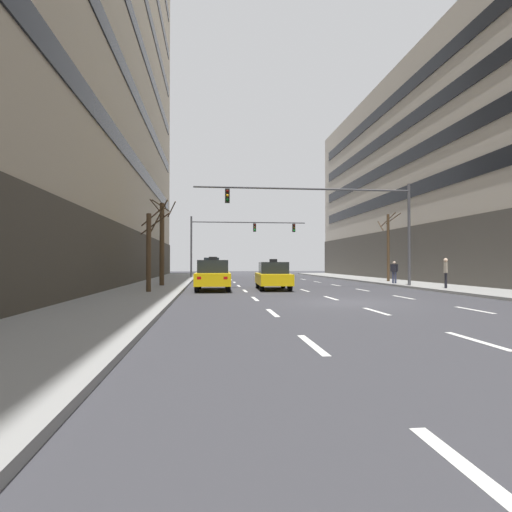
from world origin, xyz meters
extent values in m
plane|color=#38383D|center=(0.00, 0.00, 0.00)|extent=(120.00, 120.00, 0.00)
cube|color=gray|center=(-8.73, 0.00, 0.07)|extent=(3.94, 80.00, 0.14)
cube|color=black|center=(-10.65, 0.00, 8.80)|extent=(0.08, 76.00, 1.10)
cube|color=silver|center=(-3.38, -13.00, 0.00)|extent=(0.16, 2.00, 0.01)
cube|color=silver|center=(-3.38, -8.00, 0.00)|extent=(0.16, 2.00, 0.01)
cube|color=silver|center=(-3.38, -3.00, 0.00)|extent=(0.16, 2.00, 0.01)
cube|color=silver|center=(-3.38, 2.00, 0.00)|extent=(0.16, 2.00, 0.01)
cube|color=silver|center=(-3.38, 7.00, 0.00)|extent=(0.16, 2.00, 0.01)
cube|color=silver|center=(-3.38, 12.00, 0.00)|extent=(0.16, 2.00, 0.01)
cube|color=silver|center=(-3.38, 17.00, 0.00)|extent=(0.16, 2.00, 0.01)
cube|color=silver|center=(-3.38, 22.00, 0.00)|extent=(0.16, 2.00, 0.01)
cube|color=silver|center=(-3.38, 27.00, 0.00)|extent=(0.16, 2.00, 0.01)
cube|color=silver|center=(-3.38, 32.00, 0.00)|extent=(0.16, 2.00, 0.01)
cube|color=silver|center=(0.00, -8.00, 0.00)|extent=(0.16, 2.00, 0.01)
cube|color=silver|center=(0.00, -3.00, 0.00)|extent=(0.16, 2.00, 0.01)
cube|color=silver|center=(0.00, 2.00, 0.00)|extent=(0.16, 2.00, 0.01)
cube|color=silver|center=(0.00, 7.00, 0.00)|extent=(0.16, 2.00, 0.01)
cube|color=silver|center=(0.00, 12.00, 0.00)|extent=(0.16, 2.00, 0.01)
cube|color=silver|center=(0.00, 17.00, 0.00)|extent=(0.16, 2.00, 0.01)
cube|color=silver|center=(0.00, 22.00, 0.00)|extent=(0.16, 2.00, 0.01)
cube|color=silver|center=(0.00, 27.00, 0.00)|extent=(0.16, 2.00, 0.01)
cube|color=silver|center=(0.00, 32.00, 0.00)|extent=(0.16, 2.00, 0.01)
cube|color=silver|center=(3.38, -3.00, 0.00)|extent=(0.16, 2.00, 0.01)
cube|color=silver|center=(3.38, 2.00, 0.00)|extent=(0.16, 2.00, 0.01)
cube|color=silver|center=(3.38, 7.00, 0.00)|extent=(0.16, 2.00, 0.01)
cube|color=silver|center=(3.38, 12.00, 0.00)|extent=(0.16, 2.00, 0.01)
cube|color=silver|center=(3.38, 17.00, 0.00)|extent=(0.16, 2.00, 0.01)
cube|color=silver|center=(3.38, 22.00, 0.00)|extent=(0.16, 2.00, 0.01)
cube|color=silver|center=(3.38, 27.00, 0.00)|extent=(0.16, 2.00, 0.01)
cube|color=silver|center=(3.38, 32.00, 0.00)|extent=(0.16, 2.00, 0.01)
cylinder|color=black|center=(-5.94, 8.93, 0.34)|extent=(0.24, 0.69, 0.68)
cylinder|color=black|center=(-4.29, 8.89, 0.34)|extent=(0.24, 0.69, 0.68)
cylinder|color=black|center=(-6.01, 6.13, 0.34)|extent=(0.24, 0.69, 0.68)
cylinder|color=black|center=(-4.35, 6.10, 0.34)|extent=(0.24, 0.69, 0.68)
cube|color=yellow|center=(-5.15, 7.51, 0.67)|extent=(2.01, 4.60, 0.66)
cube|color=black|center=(-5.15, 7.31, 1.36)|extent=(1.70, 2.01, 0.70)
cube|color=white|center=(-5.76, 9.77, 0.79)|extent=(0.21, 0.09, 0.15)
cube|color=red|center=(-5.86, 5.29, 0.79)|extent=(0.21, 0.09, 0.15)
cube|color=white|center=(-4.43, 9.74, 0.79)|extent=(0.21, 0.09, 0.15)
cube|color=red|center=(-4.53, 5.26, 0.79)|extent=(0.21, 0.09, 0.15)
cube|color=black|center=(-5.15, 7.31, 1.80)|extent=(0.46, 0.22, 0.19)
cylinder|color=black|center=(-5.93, 30.27, 0.33)|extent=(0.22, 0.65, 0.65)
cylinder|color=black|center=(-4.35, 30.27, 0.33)|extent=(0.22, 0.65, 0.65)
cylinder|color=black|center=(-5.93, 27.61, 0.33)|extent=(0.22, 0.65, 0.65)
cylinder|color=black|center=(-4.36, 27.61, 0.33)|extent=(0.22, 0.65, 0.65)
cube|color=#1E512D|center=(-5.14, 28.94, 0.77)|extent=(1.82, 4.34, 0.89)
cube|color=black|center=(-5.14, 28.94, 1.65)|extent=(1.58, 2.56, 0.89)
cube|color=white|center=(-5.77, 31.06, 0.92)|extent=(0.20, 0.08, 0.14)
cube|color=red|center=(-5.78, 26.81, 0.92)|extent=(0.20, 0.08, 0.14)
cube|color=white|center=(-4.51, 31.06, 0.92)|extent=(0.20, 0.08, 0.14)
cube|color=red|center=(-4.51, 26.81, 0.92)|extent=(0.20, 0.08, 0.14)
cylinder|color=black|center=(-2.41, 9.15, 0.32)|extent=(0.24, 0.65, 0.64)
cylinder|color=black|center=(-0.86, 9.10, 0.32)|extent=(0.24, 0.65, 0.64)
cylinder|color=black|center=(-2.51, 6.53, 0.32)|extent=(0.24, 0.65, 0.64)
cylinder|color=black|center=(-0.96, 6.48, 0.32)|extent=(0.24, 0.65, 0.64)
cube|color=yellow|center=(-1.68, 7.81, 0.63)|extent=(1.95, 4.34, 0.62)
cube|color=black|center=(-1.69, 7.62, 1.27)|extent=(1.62, 1.90, 0.66)
cube|color=white|center=(-2.23, 9.93, 0.74)|extent=(0.20, 0.08, 0.14)
cube|color=red|center=(-2.39, 5.74, 0.74)|extent=(0.20, 0.08, 0.14)
cube|color=white|center=(-0.98, 9.89, 0.74)|extent=(0.20, 0.08, 0.14)
cube|color=red|center=(-1.14, 5.70, 0.74)|extent=(0.20, 0.08, 0.14)
cube|color=black|center=(-1.69, 7.62, 1.69)|extent=(0.43, 0.21, 0.17)
cylinder|color=#4C4C51|center=(7.16, 8.87, 3.34)|extent=(0.18, 0.18, 6.41)
cylinder|color=#4C4C51|center=(0.42, 8.87, 6.10)|extent=(13.47, 0.12, 0.12)
cube|color=black|center=(-4.29, 8.87, 5.58)|extent=(0.28, 0.24, 0.84)
sphere|color=#4B0704|center=(-4.29, 8.73, 5.84)|extent=(0.17, 0.17, 0.17)
sphere|color=orange|center=(-4.29, 8.73, 5.58)|extent=(0.17, 0.17, 0.17)
sphere|color=#073E10|center=(-4.29, 8.73, 5.32)|extent=(0.17, 0.17, 0.17)
cylinder|color=#4C4C51|center=(-7.16, 25.61, 3.17)|extent=(0.18, 0.18, 6.05)
cylinder|color=#4C4C51|center=(-1.38, 25.61, 5.65)|extent=(11.55, 0.12, 0.12)
cube|color=black|center=(-0.80, 25.61, 5.13)|extent=(0.28, 0.24, 0.84)
sphere|color=#4B0704|center=(-0.80, 25.47, 5.39)|extent=(0.17, 0.17, 0.17)
sphere|color=#523505|center=(-0.80, 25.47, 5.13)|extent=(0.17, 0.17, 0.17)
sphere|color=green|center=(-0.80, 25.47, 4.87)|extent=(0.17, 0.17, 0.17)
cube|color=black|center=(3.24, 25.61, 5.13)|extent=(0.28, 0.24, 0.84)
sphere|color=#4B0704|center=(3.24, 25.47, 5.39)|extent=(0.17, 0.17, 0.17)
sphere|color=#523505|center=(3.24, 25.47, 5.13)|extent=(0.17, 0.17, 0.17)
sphere|color=green|center=(3.24, 25.47, 4.87)|extent=(0.17, 0.17, 0.17)
cylinder|color=#4C3823|center=(8.33, 14.52, 2.72)|extent=(0.21, 0.21, 5.16)
cylinder|color=#42301E|center=(8.56, 15.04, 4.94)|extent=(1.12, 0.55, 1.17)
cylinder|color=#42301E|center=(7.74, 14.56, 4.41)|extent=(0.16, 1.23, 0.87)
cylinder|color=#42301E|center=(8.91, 14.85, 5.02)|extent=(0.75, 1.22, 0.79)
cylinder|color=#4C3823|center=(-8.33, 10.67, 2.74)|extent=(0.29, 0.29, 5.20)
cylinder|color=#42301E|center=(-8.57, 10.20, 4.95)|extent=(1.02, 0.56, 1.19)
cylinder|color=#42301E|center=(-8.35, 10.12, 5.10)|extent=(1.14, 0.11, 0.78)
cylinder|color=#42301E|center=(-7.76, 10.96, 4.98)|extent=(0.65, 1.20, 0.91)
cylinder|color=#4C3823|center=(-8.33, 5.03, 2.07)|extent=(0.24, 0.24, 3.86)
cylinder|color=#42301E|center=(-8.11, 5.80, 3.59)|extent=(1.60, 0.53, 1.16)
cylinder|color=#42301E|center=(-7.90, 5.50, 3.92)|extent=(1.03, 0.95, 1.62)
cylinder|color=#42301E|center=(-8.19, 5.64, 3.97)|extent=(1.28, 0.36, 1.08)
cylinder|color=black|center=(7.86, 6.03, 0.57)|extent=(0.13, 0.13, 0.85)
cylinder|color=black|center=(7.78, 5.88, 0.57)|extent=(0.13, 0.13, 0.85)
cube|color=gray|center=(7.82, 5.95, 1.30)|extent=(0.34, 0.39, 0.61)
sphere|color=beige|center=(7.82, 5.95, 1.71)|extent=(0.22, 0.22, 0.22)
cylinder|color=gray|center=(7.93, 6.15, 1.33)|extent=(0.09, 0.09, 0.55)
cylinder|color=gray|center=(7.72, 5.76, 1.33)|extent=(0.09, 0.09, 0.55)
cylinder|color=#383D59|center=(7.29, 11.46, 0.53)|extent=(0.13, 0.13, 0.77)
cylinder|color=#383D59|center=(7.42, 11.35, 0.53)|extent=(0.13, 0.13, 0.77)
cube|color=black|center=(7.35, 11.41, 1.19)|extent=(0.39, 0.38, 0.55)
sphere|color=beige|center=(7.35, 11.41, 1.56)|extent=(0.20, 0.20, 0.20)
cylinder|color=black|center=(7.19, 11.55, 1.21)|extent=(0.09, 0.09, 0.49)
cylinder|color=black|center=(7.52, 11.26, 1.21)|extent=(0.09, 0.09, 0.49)
camera|label=1|loc=(-5.34, -15.72, 1.57)|focal=28.84mm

